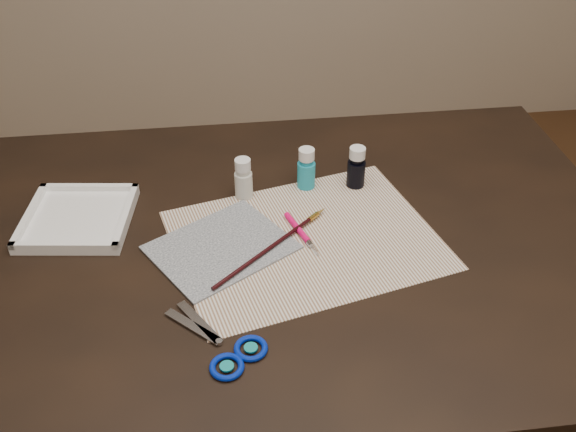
{
  "coord_description": "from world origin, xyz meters",
  "views": [
    {
      "loc": [
        -0.12,
        -0.92,
        1.5
      ],
      "look_at": [
        0.0,
        0.0,
        0.8
      ],
      "focal_mm": 40.0,
      "sensor_mm": 36.0,
      "label": 1
    }
  ],
  "objects": [
    {
      "name": "paper",
      "position": [
        0.03,
        -0.01,
        0.75
      ],
      "size": [
        0.54,
        0.46,
        0.0
      ],
      "primitive_type": "cube",
      "rotation": [
        0.0,
        0.0,
        0.24
      ],
      "color": "white",
      "rests_on": "table"
    },
    {
      "name": "table",
      "position": [
        0.0,
        0.0,
        0.38
      ],
      "size": [
        1.3,
        0.9,
        0.75
      ],
      "primitive_type": "cube",
      "color": "black",
      "rests_on": "ground"
    },
    {
      "name": "paint_bottle_cyan",
      "position": [
        0.06,
        0.16,
        0.79
      ],
      "size": [
        0.05,
        0.05,
        0.09
      ],
      "primitive_type": "cylinder",
      "rotation": [
        0.0,
        0.0,
        0.32
      ],
      "color": "#1E9DBA",
      "rests_on": "table"
    },
    {
      "name": "scissors",
      "position": [
        -0.15,
        -0.24,
        0.76
      ],
      "size": [
        0.22,
        0.21,
        0.01
      ],
      "primitive_type": null,
      "rotation": [
        0.0,
        0.0,
        2.38
      ],
      "color": "silver",
      "rests_on": "table"
    },
    {
      "name": "craft_knife",
      "position": [
        0.03,
        -0.0,
        0.76
      ],
      "size": [
        0.05,
        0.13,
        0.01
      ],
      "primitive_type": null,
      "rotation": [
        0.0,
        0.0,
        -1.25
      ],
      "color": "#EF0A61",
      "rests_on": "paper"
    },
    {
      "name": "palette_tray",
      "position": [
        -0.39,
        0.1,
        0.76
      ],
      "size": [
        0.22,
        0.22,
        0.02
      ],
      "primitive_type": "cube",
      "rotation": [
        0.0,
        0.0,
        -0.13
      ],
      "color": "white",
      "rests_on": "table"
    },
    {
      "name": "paintbrush",
      "position": [
        -0.03,
        -0.03,
        0.76
      ],
      "size": [
        0.23,
        0.21,
        0.01
      ],
      "primitive_type": null,
      "rotation": [
        0.0,
        0.0,
        0.73
      ],
      "color": "black",
      "rests_on": "canvas"
    },
    {
      "name": "paint_bottle_white",
      "position": [
        -0.07,
        0.14,
        0.79
      ],
      "size": [
        0.04,
        0.04,
        0.09
      ],
      "primitive_type": "cylinder",
      "rotation": [
        0.0,
        0.0,
        -0.28
      ],
      "color": "silver",
      "rests_on": "table"
    },
    {
      "name": "paint_bottle_navy",
      "position": [
        0.16,
        0.15,
        0.8
      ],
      "size": [
        0.04,
        0.04,
        0.09
      ],
      "primitive_type": "cylinder",
      "rotation": [
        0.0,
        0.0,
        -0.18
      ],
      "color": "black",
      "rests_on": "table"
    },
    {
      "name": "canvas",
      "position": [
        -0.12,
        -0.02,
        0.75
      ],
      "size": [
        0.3,
        0.28,
        0.0
      ],
      "primitive_type": "cube",
      "rotation": [
        0.0,
        0.0,
        0.55
      ],
      "color": "black",
      "rests_on": "paper"
    }
  ]
}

